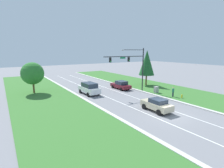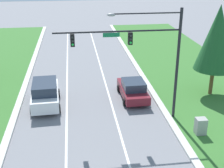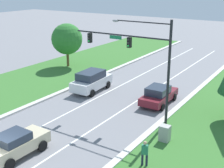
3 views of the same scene
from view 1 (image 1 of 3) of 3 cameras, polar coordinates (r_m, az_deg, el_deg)
The scene contains 16 objects.
ground_plane at distance 22.12m, azimuth 17.86°, elevation -9.70°, with size 160.00×160.00×0.00m, color slate.
curb_strip_right at distance 26.53m, azimuth 25.74°, elevation -6.67°, with size 0.50×90.00×0.15m.
curb_strip_left at distance 18.34m, azimuth 6.20°, elevation -13.32°, with size 0.50×90.00×0.15m.
grass_verge_right at distance 31.01m, azimuth 30.88°, elevation -4.78°, with size 10.00×90.00×0.08m.
grass_verge_left at distance 15.92m, azimuth -9.45°, elevation -17.53°, with size 10.00×90.00×0.08m.
lane_stripe_inner_left at distance 20.83m, azimuth 14.64°, elevation -10.81°, with size 0.14×81.00×0.01m.
lane_stripe_inner_right at distance 23.47m, azimuth 20.70°, elevation -8.68°, with size 0.14×81.00×0.01m.
traffic_signal_mast at distance 31.37m, azimuth 6.80°, elevation 6.76°, with size 8.51×0.41×8.03m.
white_suv at distance 30.96m, azimuth -7.44°, elevation -1.39°, with size 2.42×4.92×2.05m.
champagne_sedan at distance 22.95m, azimuth 14.37°, elevation -6.54°, with size 2.06×4.27×1.64m.
burgundy_sedan at distance 34.97m, azimuth 2.89°, elevation -0.31°, with size 2.19×4.69×1.64m.
utility_cabinet at distance 32.54m, azimuth 14.24°, elevation -1.85°, with size 0.70×0.60×1.21m.
pedestrian at distance 30.45m, azimuth 19.32°, elevation -2.36°, with size 0.43×0.33×1.69m.
fire_hydrant at distance 30.22m, azimuth 21.84°, elevation -3.78°, with size 0.34×0.20×0.70m.
conifer_near_right_tree at distance 38.71m, azimuth 11.30°, elevation 6.81°, with size 3.34×3.34×7.67m.
oak_near_left_tree at distance 33.89m, azimuth -24.53°, elevation 3.15°, with size 3.92×3.92×5.58m.
Camera 1 is at (-16.25, -12.97, 7.56)m, focal length 28.00 mm.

